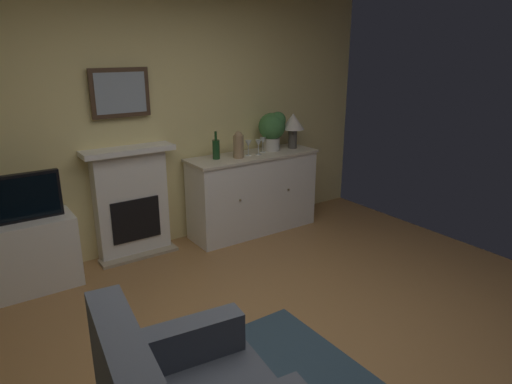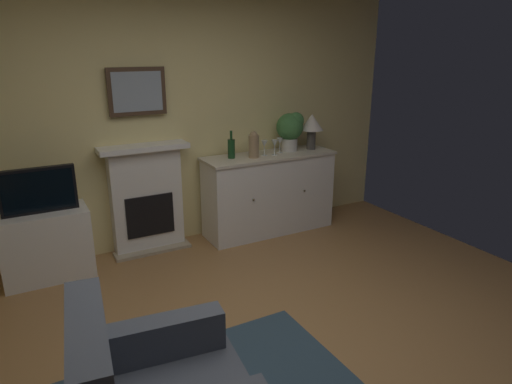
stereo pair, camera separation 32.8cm
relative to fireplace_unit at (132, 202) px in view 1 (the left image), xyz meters
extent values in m
cube|color=#9E7042|center=(0.25, -2.17, -0.60)|extent=(5.48, 4.65, 0.10)
cube|color=#EAD68C|center=(0.25, 0.13, 0.76)|extent=(5.48, 0.06, 2.62)
cube|color=white|center=(0.00, 0.01, -0.02)|extent=(0.70, 0.18, 1.05)
cube|color=tan|center=(0.00, -0.09, -0.53)|extent=(0.77, 0.20, 0.03)
cube|color=black|center=(0.00, -0.09, -0.16)|extent=(0.48, 0.02, 0.42)
cube|color=white|center=(0.00, -0.02, 0.53)|extent=(0.87, 0.27, 0.05)
cube|color=#473323|center=(0.00, 0.05, 1.05)|extent=(0.55, 0.03, 0.45)
cube|color=#8C99A8|center=(0.00, 0.03, 1.05)|extent=(0.47, 0.01, 0.37)
cube|color=white|center=(1.33, -0.18, -0.12)|extent=(1.45, 0.45, 0.86)
cube|color=beige|center=(1.33, -0.18, 0.33)|extent=(1.48, 0.48, 0.03)
sphere|color=brown|center=(1.01, -0.41, -0.06)|extent=(0.02, 0.02, 0.02)
sphere|color=brown|center=(1.65, -0.41, -0.06)|extent=(0.02, 0.02, 0.02)
cylinder|color=#4C4742|center=(1.88, -0.18, 0.45)|extent=(0.10, 0.10, 0.22)
cone|color=silver|center=(1.88, -0.18, 0.65)|extent=(0.26, 0.26, 0.18)
cylinder|color=#193F1E|center=(0.89, -0.14, 0.44)|extent=(0.08, 0.08, 0.20)
cylinder|color=#193F1E|center=(0.89, -0.14, 0.59)|extent=(0.03, 0.03, 0.09)
cylinder|color=silver|center=(1.25, -0.20, 0.35)|extent=(0.06, 0.06, 0.00)
cylinder|color=silver|center=(1.25, -0.20, 0.39)|extent=(0.01, 0.01, 0.09)
cone|color=silver|center=(1.25, -0.20, 0.47)|extent=(0.07, 0.07, 0.07)
cylinder|color=silver|center=(1.36, -0.23, 0.35)|extent=(0.06, 0.06, 0.00)
cylinder|color=silver|center=(1.36, -0.23, 0.39)|extent=(0.01, 0.01, 0.09)
cone|color=silver|center=(1.36, -0.23, 0.47)|extent=(0.07, 0.07, 0.07)
cylinder|color=silver|center=(1.47, -0.16, 0.35)|extent=(0.06, 0.06, 0.00)
cylinder|color=silver|center=(1.47, -0.16, 0.39)|extent=(0.01, 0.01, 0.09)
cone|color=silver|center=(1.47, -0.16, 0.47)|extent=(0.07, 0.07, 0.07)
cylinder|color=#9E7F5B|center=(1.11, -0.23, 0.46)|extent=(0.11, 0.11, 0.24)
sphere|color=#9E7F5B|center=(1.11, -0.23, 0.58)|extent=(0.08, 0.08, 0.08)
cube|color=white|center=(-0.97, -0.16, -0.23)|extent=(0.75, 0.42, 0.63)
cube|color=black|center=(-0.97, -0.18, 0.28)|extent=(0.62, 0.06, 0.40)
cube|color=black|center=(-0.97, -0.22, 0.28)|extent=(0.57, 0.01, 0.35)
cylinder|color=beige|center=(1.62, -0.13, 0.41)|extent=(0.18, 0.18, 0.14)
sphere|color=#3D753D|center=(1.62, -0.13, 0.61)|extent=(0.30, 0.30, 0.30)
sphere|color=#3D753D|center=(1.68, -0.16, 0.68)|extent=(0.18, 0.18, 0.18)
cube|color=#474C56|center=(-0.95, -2.56, 0.12)|extent=(0.25, 0.77, 0.50)
cube|color=#474C56|center=(-0.59, -2.28, -0.02)|extent=(0.73, 0.22, 0.22)
camera|label=1|loc=(-1.39, -4.15, 1.45)|focal=31.73mm
camera|label=2|loc=(-1.11, -4.32, 1.45)|focal=31.73mm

